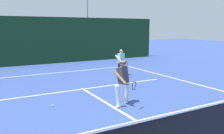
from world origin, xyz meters
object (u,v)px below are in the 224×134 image
player_near (123,81)px  tennis_ball (216,106)px  tennis_ball_extra (53,106)px  player_far (121,62)px  light_pole (87,8)px

player_near → tennis_ball: player_near is taller
player_near → tennis_ball_extra: (-2.26, 1.07, -0.86)m
player_far → tennis_ball: player_far is taller
tennis_ball_extra → player_near: bearing=-25.3°
player_near → tennis_ball: bearing=117.4°
tennis_ball_extra → light_pole: size_ratio=0.01×
player_near → tennis_ball_extra: size_ratio=24.69×
tennis_ball_extra → light_pole: 14.19m
player_far → tennis_ball_extra: bearing=16.1°
player_near → tennis_ball: size_ratio=24.69×
player_far → tennis_ball_extra: size_ratio=23.18×
player_near → player_far: 5.16m
tennis_ball → light_pole: bearing=84.5°
tennis_ball → light_pole: light_pole is taller
player_far → tennis_ball: (0.12, -6.23, -0.80)m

